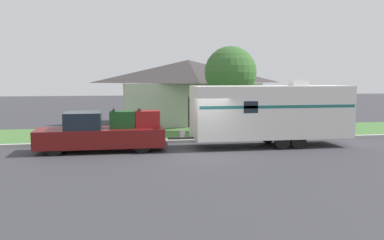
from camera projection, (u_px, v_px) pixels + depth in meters
ground_plane at (206, 155)px, 19.23m from camera, size 120.00×120.00×0.00m
curb_strip at (192, 141)px, 22.89m from camera, size 80.00×0.30×0.14m
lawn_strip at (182, 133)px, 26.48m from camera, size 80.00×7.00×0.03m
house_across_street at (188, 90)px, 32.03m from camera, size 10.31×6.58×4.72m
pickup_truck at (102, 133)px, 20.07m from camera, size 6.01×2.02×2.00m
travel_trailer at (271, 112)px, 21.41m from camera, size 9.15×2.33×3.32m
mailbox at (137, 123)px, 22.95m from camera, size 0.48×0.20×1.30m
tree_in_yard at (230, 72)px, 26.13m from camera, size 3.18×3.18×5.35m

